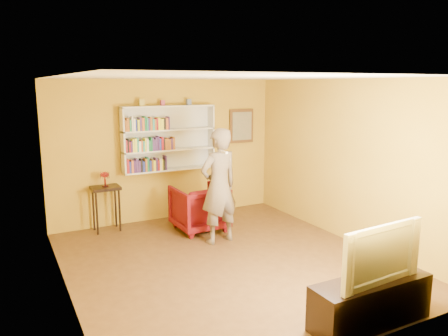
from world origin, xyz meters
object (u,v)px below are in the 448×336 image
at_px(console_table, 106,194).
at_px(person, 219,186).
at_px(bookshelf, 168,138).
at_px(ruby_lustre, 105,176).
at_px(armchair, 199,208).
at_px(television, 374,252).
at_px(tv_cabinet, 370,302).

bearing_deg(console_table, person, -43.49).
bearing_deg(bookshelf, console_table, -172.76).
bearing_deg(console_table, ruby_lustre, 116.57).
xyz_separation_m(bookshelf, armchair, (0.25, -0.88, -1.19)).
bearing_deg(bookshelf, person, -80.32).
bearing_deg(armchair, television, 93.84).
relative_size(console_table, armchair, 0.91).
xyz_separation_m(console_table, person, (1.53, -1.45, 0.28)).
relative_size(ruby_lustre, person, 0.14).
bearing_deg(console_table, bookshelf, 7.24).
distance_m(bookshelf, person, 1.76).
bearing_deg(television, person, 92.15).
distance_m(tv_cabinet, television, 0.59).
bearing_deg(armchair, tv_cabinet, 93.84).
distance_m(armchair, person, 0.91).
bearing_deg(ruby_lustre, console_table, -63.43).
bearing_deg(bookshelf, ruby_lustre, -172.76).
distance_m(console_table, tv_cabinet, 4.88).
bearing_deg(ruby_lustre, television, -67.67).
bearing_deg(bookshelf, television, -82.77).
distance_m(person, television, 3.07).
relative_size(bookshelf, tv_cabinet, 1.25).
xyz_separation_m(armchair, person, (0.03, -0.73, 0.55)).
height_order(console_table, television, television).
xyz_separation_m(bookshelf, console_table, (-1.26, -0.16, -0.92)).
bearing_deg(ruby_lustre, bookshelf, 7.24).
relative_size(armchair, person, 0.47).
height_order(bookshelf, console_table, bookshelf).
relative_size(bookshelf, armchair, 2.01).
bearing_deg(tv_cabinet, console_table, 112.33).
relative_size(console_table, ruby_lustre, 3.08).
bearing_deg(person, tv_cabinet, 86.97).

